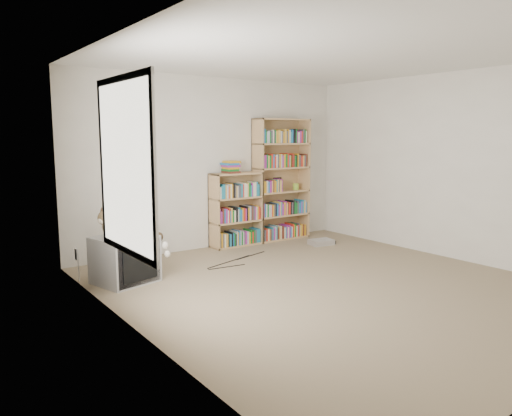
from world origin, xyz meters
TOP-DOWN VIEW (x-y plane):
  - floor at (0.00, 0.00)m, footprint 4.50×5.00m
  - wall_back at (0.00, 2.50)m, footprint 4.50×0.02m
  - wall_left at (-2.25, 0.00)m, footprint 0.02×5.00m
  - wall_right at (2.25, 0.00)m, footprint 0.02×5.00m
  - ceiling at (0.00, 0.00)m, footprint 4.50×5.00m
  - window at (-2.24, 0.20)m, footprint 0.02×1.22m
  - crt_tv at (-1.80, 1.48)m, footprint 0.73×0.69m
  - cat at (-1.76, 1.44)m, footprint 0.83×0.51m
  - bookcase_tall at (1.15, 2.36)m, footprint 0.96×0.30m
  - bookcase_short at (0.28, 2.36)m, footprint 0.81×0.30m
  - book_stack at (0.20, 2.36)m, footprint 0.21×0.28m
  - green_mug at (1.44, 2.34)m, footprint 0.10×0.10m
  - framed_print at (1.15, 2.44)m, footprint 0.15×0.05m
  - dvd_player at (1.37, 1.64)m, footprint 0.39×0.31m
  - wall_outlet at (-2.24, 1.83)m, footprint 0.01×0.08m
  - floor_cables at (-0.25, 1.56)m, footprint 1.20×0.70m

SIDE VIEW (x-z plane):
  - floor at x=0.00m, z-range -0.01..0.01m
  - floor_cables at x=-0.25m, z-range 0.00..0.01m
  - dvd_player at x=1.37m, z-range 0.00..0.08m
  - crt_tv at x=-1.80m, z-range 0.00..0.53m
  - wall_outlet at x=-2.24m, z-range 0.26..0.39m
  - bookcase_short at x=0.28m, z-range -0.04..1.06m
  - cat at x=-1.76m, z-range 0.33..0.93m
  - green_mug at x=1.44m, z-range 0.78..0.89m
  - framed_print at x=1.15m, z-range 0.78..0.99m
  - bookcase_tall at x=1.15m, z-range -0.05..1.87m
  - book_stack at x=0.20m, z-range 1.11..1.29m
  - wall_back at x=0.00m, z-range 0.00..2.50m
  - wall_left at x=-2.25m, z-range 0.00..2.50m
  - wall_right at x=2.25m, z-range 0.00..2.50m
  - window at x=-2.24m, z-range 0.64..2.16m
  - ceiling at x=0.00m, z-range 2.49..2.51m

